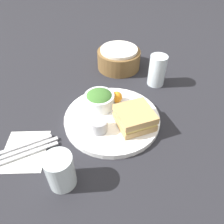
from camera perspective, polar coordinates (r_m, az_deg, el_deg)
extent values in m
plane|color=#232328|center=(0.73, 0.00, -2.20)|extent=(4.00, 4.00, 0.00)
cylinder|color=white|center=(0.73, 0.00, -1.69)|extent=(0.32, 0.32, 0.02)
cube|color=tan|center=(0.69, 5.84, -2.44)|extent=(0.14, 0.14, 0.02)
cube|color=#E5C666|center=(0.68, 5.94, -1.48)|extent=(0.13, 0.13, 0.01)
cube|color=tan|center=(0.67, 6.04, -0.49)|extent=(0.14, 0.14, 0.02)
cylinder|color=white|center=(0.75, -3.30, 3.03)|extent=(0.10, 0.10, 0.05)
ellipsoid|color=#3D702D|center=(0.74, -3.34, 3.91)|extent=(0.09, 0.09, 0.04)
cylinder|color=#99999E|center=(0.67, -3.49, -3.50)|extent=(0.05, 0.05, 0.04)
sphere|color=orange|center=(0.77, 1.24, 3.93)|extent=(0.04, 0.04, 0.04)
cylinder|color=silver|center=(0.88, 11.71, 10.58)|extent=(0.07, 0.07, 0.12)
cylinder|color=brown|center=(0.98, 1.78, 13.58)|extent=(0.19, 0.19, 0.08)
cylinder|color=white|center=(0.96, 1.84, 15.92)|extent=(0.16, 0.16, 0.01)
cube|color=white|center=(0.70, -21.81, -9.33)|extent=(0.12, 0.15, 0.00)
cube|color=#B2B2B7|center=(0.68, -21.64, -10.20)|extent=(0.18, 0.09, 0.01)
cube|color=#B2B2B7|center=(0.69, -21.90, -9.10)|extent=(0.19, 0.09, 0.01)
cube|color=#B2B2B7|center=(0.71, -22.15, -8.04)|extent=(0.16, 0.08, 0.01)
cylinder|color=silver|center=(0.57, -13.35, -14.74)|extent=(0.07, 0.07, 0.10)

